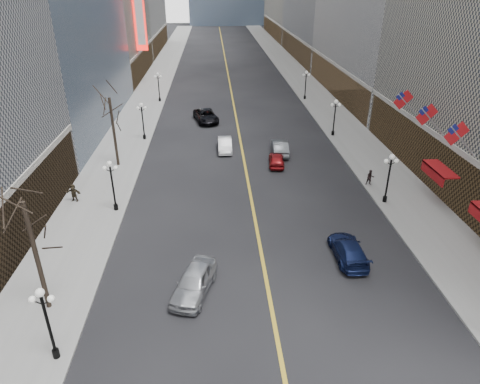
{
  "coord_description": "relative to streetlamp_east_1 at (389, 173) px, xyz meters",
  "views": [
    {
      "loc": [
        -3.18,
        -2.77,
        18.05
      ],
      "look_at": [
        -1.86,
        18.13,
        7.5
      ],
      "focal_mm": 32.0,
      "sensor_mm": 36.0,
      "label": 1
    }
  ],
  "objects": [
    {
      "name": "flag_3",
      "position": [
        3.51,
        -3.0,
        4.39
      ],
      "size": [
        2.87,
        0.12,
        2.87
      ],
      "color": "#B2B2B7",
      "rests_on": "ground"
    },
    {
      "name": "streetlamp_west_2",
      "position": [
        -23.6,
        18.0,
        0.0
      ],
      "size": [
        1.26,
        0.44,
        4.52
      ],
      "color": "black",
      "rests_on": "sidewalk_west"
    },
    {
      "name": "car_nb_near",
      "position": [
        -16.51,
        -11.08,
        -2.06
      ],
      "size": [
        3.34,
        5.3,
        1.68
      ],
      "primitive_type": "imported",
      "rotation": [
        0.0,
        0.0,
        -0.3
      ],
      "color": "#ACAFB4",
      "rests_on": "ground"
    },
    {
      "name": "streetlamp_west_0",
      "position": [
        -23.6,
        -16.0,
        0.0
      ],
      "size": [
        1.26,
        0.44,
        4.52
      ],
      "color": "black",
      "rests_on": "sidewalk_west"
    },
    {
      "name": "car_nb_mid",
      "position": [
        -13.8,
        13.79,
        -2.17
      ],
      "size": [
        1.56,
        4.43,
        1.46
      ],
      "primitive_type": "imported",
      "rotation": [
        0.0,
        0.0,
        0.0
      ],
      "color": "silver",
      "rests_on": "ground"
    },
    {
      "name": "streetlamp_east_3",
      "position": [
        0.0,
        36.0,
        0.0
      ],
      "size": [
        1.26,
        0.44,
        4.52
      ],
      "color": "black",
      "rests_on": "sidewalk_east"
    },
    {
      "name": "car_sb_mid",
      "position": [
        -8.43,
        9.12,
        -2.22
      ],
      "size": [
        2.02,
        4.14,
        1.36
      ],
      "primitive_type": "imported",
      "rotation": [
        0.0,
        0.0,
        3.04
      ],
      "color": "maroon",
      "rests_on": "ground"
    },
    {
      "name": "streetlamp_west_1",
      "position": [
        -23.6,
        0.0,
        0.0
      ],
      "size": [
        1.26,
        0.44,
        4.52
      ],
      "color": "black",
      "rests_on": "sidewalk_west"
    },
    {
      "name": "sidewalk_west",
      "position": [
        -25.8,
        40.0,
        -2.83
      ],
      "size": [
        6.0,
        230.0,
        0.15
      ],
      "primitive_type": "cube",
      "color": "gray",
      "rests_on": "ground"
    },
    {
      "name": "tree_west_near",
      "position": [
        -25.3,
        -12.0,
        3.34
      ],
      "size": [
        3.6,
        3.6,
        7.92
      ],
      "color": "#2D231C",
      "rests_on": "sidewalk_west"
    },
    {
      "name": "awning_c",
      "position": [
        4.3,
        -0.0,
        0.18
      ],
      "size": [
        1.4,
        4.0,
        0.93
      ],
      "color": "maroon",
      "rests_on": "ground"
    },
    {
      "name": "car_sb_far",
      "position": [
        -7.62,
        12.37,
        -2.1
      ],
      "size": [
        1.97,
        4.95,
        1.6
      ],
      "primitive_type": "imported",
      "rotation": [
        0.0,
        0.0,
        3.08
      ],
      "color": "#515659",
      "rests_on": "ground"
    },
    {
      "name": "flag_5",
      "position": [
        3.51,
        7.0,
        4.39
      ],
      "size": [
        2.87,
        0.12,
        2.87
      ],
      "color": "#B2B2B7",
      "rests_on": "ground"
    },
    {
      "name": "streetlamp_west_3",
      "position": [
        -23.6,
        36.0,
        0.0
      ],
      "size": [
        1.26,
        0.44,
        4.52
      ],
      "color": "black",
      "rests_on": "sidewalk_west"
    },
    {
      "name": "sidewalk_east",
      "position": [
        2.2,
        40.0,
        -2.83
      ],
      "size": [
        6.0,
        230.0,
        0.15
      ],
      "primitive_type": "cube",
      "color": "gray",
      "rests_on": "ground"
    },
    {
      "name": "flag_4",
      "position": [
        3.51,
        2.0,
        4.39
      ],
      "size": [
        2.87,
        0.12,
        2.87
      ],
      "color": "#B2B2B7",
      "rests_on": "ground"
    },
    {
      "name": "car_nb_far",
      "position": [
        -16.07,
        25.08,
        -2.08
      ],
      "size": [
        3.98,
        6.37,
        1.64
      ],
      "primitive_type": "imported",
      "rotation": [
        0.0,
        0.0,
        0.22
      ],
      "color": "black",
      "rests_on": "ground"
    },
    {
      "name": "car_sb_near",
      "position": [
        -5.7,
        -8.02,
        -2.18
      ],
      "size": [
        2.04,
        4.98,
        1.44
      ],
      "primitive_type": "imported",
      "rotation": [
        0.0,
        0.0,
        3.15
      ],
      "color": "#121C46",
      "rests_on": "ground"
    },
    {
      "name": "tree_west_far",
      "position": [
        -25.3,
        10.0,
        3.34
      ],
      "size": [
        3.6,
        3.6,
        7.92
      ],
      "color": "#2D231C",
      "rests_on": "sidewalk_west"
    },
    {
      "name": "lane_line",
      "position": [
        -11.8,
        50.0,
        -2.89
      ],
      "size": [
        0.25,
        200.0,
        0.02
      ],
      "primitive_type": "cube",
      "color": "gold",
      "rests_on": "ground"
    },
    {
      "name": "streetlamp_east_1",
      "position": [
        0.0,
        0.0,
        0.0
      ],
      "size": [
        1.26,
        0.44,
        4.52
      ],
      "color": "black",
      "rests_on": "sidewalk_east"
    },
    {
      "name": "theatre_marquee",
      "position": [
        -27.68,
        50.0,
        9.1
      ],
      "size": [
        2.0,
        0.55,
        12.0
      ],
      "color": "red",
      "rests_on": "ground"
    },
    {
      "name": "streetlamp_east_2",
      "position": [
        0.0,
        18.0,
        0.0
      ],
      "size": [
        1.26,
        0.44,
        4.52
      ],
      "color": "black",
      "rests_on": "sidewalk_east"
    },
    {
      "name": "ped_east_walk",
      "position": [
        -0.2,
        3.49,
        -2.0
      ],
      "size": [
        0.75,
        0.43,
        1.51
      ],
      "primitive_type": "imported",
      "rotation": [
        0.0,
        0.0,
        -0.04
      ],
      "color": "black",
      "rests_on": "sidewalk_east"
    },
    {
      "name": "ped_west_far",
      "position": [
        -27.59,
        1.84,
        -1.93
      ],
      "size": [
        1.57,
        0.75,
        1.63
      ],
      "primitive_type": "imported",
      "rotation": [
        0.0,
        0.0,
        -0.22
      ],
      "color": "#2D2519",
      "rests_on": "sidewalk_west"
    }
  ]
}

